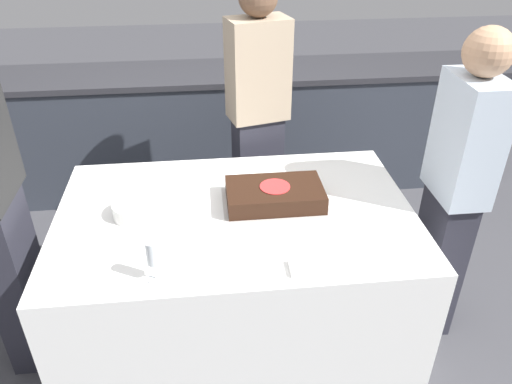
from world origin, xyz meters
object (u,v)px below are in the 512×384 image
(person_seated_right, at_px, (455,190))
(plate_stack, at_px, (134,209))
(wine_glass, at_px, (153,255))
(cake, at_px, (275,195))
(person_cutting_cake, at_px, (258,123))

(person_seated_right, bearing_deg, plate_stack, -90.82)
(plate_stack, distance_m, wine_glass, 0.46)
(cake, bearing_deg, wine_glass, -137.71)
(plate_stack, relative_size, person_cutting_cake, 0.12)
(person_seated_right, bearing_deg, wine_glass, -72.98)
(cake, distance_m, wine_glass, 0.71)
(cake, xyz_separation_m, plate_stack, (-0.64, -0.03, -0.01))
(cake, height_order, wine_glass, wine_glass)
(cake, xyz_separation_m, person_seated_right, (0.84, -0.06, 0.01))
(cake, relative_size, person_cutting_cake, 0.29)
(person_cutting_cake, height_order, person_seated_right, person_cutting_cake)
(plate_stack, distance_m, person_seated_right, 1.48)
(person_cutting_cake, relative_size, person_seated_right, 1.06)
(wine_glass, height_order, person_seated_right, person_seated_right)
(cake, height_order, person_seated_right, person_seated_right)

